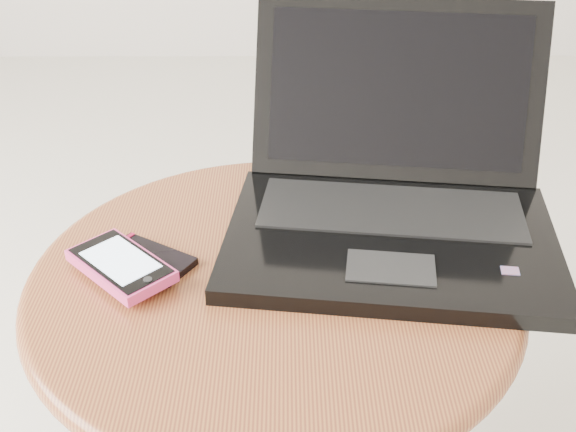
{
  "coord_description": "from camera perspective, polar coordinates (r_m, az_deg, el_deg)",
  "views": [
    {
      "loc": [
        0.1,
        -0.77,
        0.96
      ],
      "look_at": [
        0.1,
        -0.06,
        0.52
      ],
      "focal_mm": 44.9,
      "sensor_mm": 36.0,
      "label": 1
    }
  ],
  "objects": [
    {
      "name": "laptop",
      "position": [
        0.91,
        8.27,
        1.76
      ],
      "size": [
        0.44,
        0.42,
        0.25
      ],
      "color": "black",
      "rests_on": "table"
    },
    {
      "name": "phone_pink",
      "position": [
        0.85,
        -13.09,
        -3.8
      ],
      "size": [
        0.14,
        0.14,
        0.02
      ],
      "color": "#E2397C",
      "rests_on": "phone_black"
    },
    {
      "name": "table",
      "position": [
        0.9,
        -1.07,
        -9.49
      ],
      "size": [
        0.58,
        0.58,
        0.46
      ],
      "color": "#54301B",
      "rests_on": "ground"
    },
    {
      "name": "phone_black",
      "position": [
        0.87,
        -10.99,
        -3.35
      ],
      "size": [
        0.12,
        0.1,
        0.01
      ],
      "color": "black",
      "rests_on": "table"
    }
  ]
}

